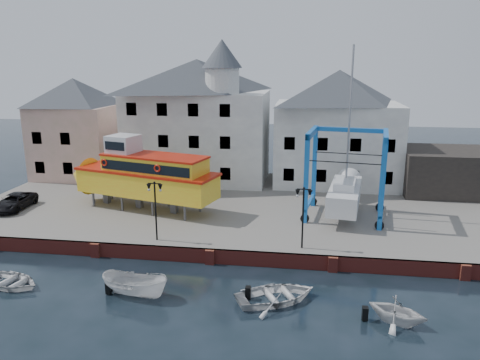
# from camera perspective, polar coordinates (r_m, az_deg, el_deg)

# --- Properties ---
(ground) EXTENTS (140.00, 140.00, 0.00)m
(ground) POSITION_cam_1_polar(r_m,az_deg,el_deg) (31.61, -3.67, -10.15)
(ground) COLOR black
(ground) RESTS_ON ground
(hardstanding) EXTENTS (44.00, 22.00, 1.00)m
(hardstanding) POSITION_cam_1_polar(r_m,az_deg,el_deg) (41.54, -0.58, -3.26)
(hardstanding) COLOR slate
(hardstanding) RESTS_ON ground
(quay_wall) EXTENTS (44.00, 0.47, 1.00)m
(quay_wall) POSITION_cam_1_polar(r_m,az_deg,el_deg) (31.50, -3.64, -9.24)
(quay_wall) COLOR maroon
(quay_wall) RESTS_ON ground
(building_pink) EXTENTS (8.00, 7.00, 10.30)m
(building_pink) POSITION_cam_1_polar(r_m,az_deg,el_deg) (52.47, -19.29, 6.00)
(building_pink) COLOR tan
(building_pink) RESTS_ON hardstanding
(building_white_main) EXTENTS (14.00, 8.30, 14.00)m
(building_white_main) POSITION_cam_1_polar(r_m,az_deg,el_deg) (48.11, -5.03, 7.48)
(building_white_main) COLOR beige
(building_white_main) RESTS_ON hardstanding
(building_white_right) EXTENTS (12.00, 8.00, 11.20)m
(building_white_right) POSITION_cam_1_polar(r_m,az_deg,el_deg) (47.63, 11.74, 6.27)
(building_white_right) COLOR beige
(building_white_right) RESTS_ON hardstanding
(shed_dark) EXTENTS (8.00, 7.00, 4.00)m
(shed_dark) POSITION_cam_1_polar(r_m,az_deg,el_deg) (48.00, 23.64, 1.03)
(shed_dark) COLOR black
(shed_dark) RESTS_ON hardstanding
(lamp_post_left) EXTENTS (1.12, 0.32, 4.20)m
(lamp_post_left) POSITION_cam_1_polar(r_m,az_deg,el_deg) (32.25, -10.33, -1.93)
(lamp_post_left) COLOR black
(lamp_post_left) RESTS_ON hardstanding
(lamp_post_right) EXTENTS (1.12, 0.32, 4.20)m
(lamp_post_right) POSITION_cam_1_polar(r_m,az_deg,el_deg) (30.64, 7.74, -2.71)
(lamp_post_right) COLOR black
(lamp_post_right) RESTS_ON hardstanding
(tour_boat) EXTENTS (14.39, 7.04, 6.10)m
(tour_boat) POSITION_cam_1_polar(r_m,az_deg,el_deg) (39.71, -12.31, 0.63)
(tour_boat) COLOR #59595E
(tour_boat) RESTS_ON hardstanding
(travel_lift) EXTENTS (6.81, 9.00, 13.25)m
(travel_lift) POSITION_cam_1_polar(r_m,az_deg,el_deg) (38.42, 12.76, -0.89)
(travel_lift) COLOR #1454AC
(travel_lift) RESTS_ON hardstanding
(van) EXTENTS (2.27, 4.65, 1.27)m
(van) POSITION_cam_1_polar(r_m,az_deg,el_deg) (43.42, -25.84, -2.40)
(van) COLOR black
(van) RESTS_ON hardstanding
(motorboat_a) EXTENTS (4.28, 2.16, 1.58)m
(motorboat_a) POSITION_cam_1_polar(r_m,az_deg,el_deg) (28.28, -12.59, -13.63)
(motorboat_a) COLOR silver
(motorboat_a) RESTS_ON ground
(motorboat_b) EXTENTS (5.61, 5.02, 0.96)m
(motorboat_b) POSITION_cam_1_polar(r_m,az_deg,el_deg) (27.22, 4.44, -14.48)
(motorboat_b) COLOR silver
(motorboat_b) RESTS_ON ground
(motorboat_c) EXTENTS (3.83, 3.65, 1.57)m
(motorboat_c) POSITION_cam_1_polar(r_m,az_deg,el_deg) (26.46, 18.52, -16.16)
(motorboat_c) COLOR silver
(motorboat_c) RESTS_ON ground
(motorboat_d) EXTENTS (4.56, 3.72, 0.83)m
(motorboat_d) POSITION_cam_1_polar(r_m,az_deg,el_deg) (31.91, -26.24, -11.47)
(motorboat_d) COLOR silver
(motorboat_d) RESTS_ON ground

